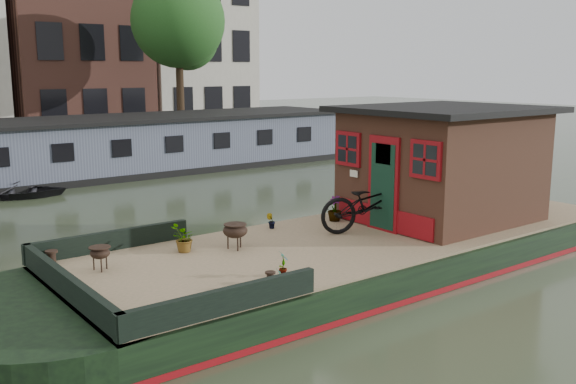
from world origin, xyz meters
TOP-DOWN VIEW (x-y plane):
  - ground at (0.00, 0.00)m, footprint 120.00×120.00m
  - houseboat_hull at (-1.33, 0.00)m, footprint 14.01×4.02m
  - houseboat_deck at (0.00, 0.00)m, footprint 11.80×3.80m
  - bow_bulwark at (-5.07, 0.00)m, footprint 3.00×4.00m
  - cabin at (2.19, 0.00)m, footprint 4.00×3.50m
  - bicycle at (0.20, 0.10)m, footprint 2.29×1.41m
  - potted_plant_a at (-2.91, -1.11)m, footprint 0.24×0.26m
  - potted_plant_b at (-1.27, 1.49)m, footprint 0.22×0.21m
  - potted_plant_c at (-3.51, 1.01)m, footprint 0.60×0.58m
  - potted_plant_d at (0.20, 1.20)m, footprint 0.40×0.40m
  - potted_plant_e at (-3.32, -1.58)m, footprint 0.18×0.20m
  - brazier_front at (-2.67, 0.63)m, footprint 0.44×0.44m
  - brazier_rear at (-5.08, 0.89)m, footprint 0.43×0.43m
  - bollard_port at (-5.60, 1.70)m, footprint 0.21×0.21m
  - bollard_stbd at (-3.28, -1.29)m, footprint 0.16×0.16m
  - dinghy at (-3.62, 11.50)m, footprint 3.42×2.95m
  - far_houseboat at (0.00, 14.00)m, footprint 20.40×4.40m
  - quay at (0.00, 20.50)m, footprint 60.00×6.00m
  - tree_right at (6.14, 19.07)m, footprint 4.40×4.40m

SIDE VIEW (x-z plane):
  - ground at x=0.00m, z-range 0.00..0.00m
  - houseboat_hull at x=-1.33m, z-range -0.03..0.57m
  - dinghy at x=-3.62m, z-range 0.00..0.59m
  - quay at x=0.00m, z-range 0.00..0.90m
  - houseboat_deck at x=0.00m, z-range 0.60..0.65m
  - bollard_stbd at x=-3.28m, z-range 0.65..0.83m
  - bollard_port at x=-5.60m, z-range 0.65..0.88m
  - potted_plant_b at x=-1.27m, z-range 0.65..0.97m
  - potted_plant_e at x=-3.32m, z-range 0.65..0.97m
  - bow_bulwark at x=-5.07m, z-range 0.65..1.00m
  - brazier_rear at x=-5.08m, z-range 0.65..1.04m
  - potted_plant_a at x=-2.91m, z-range 0.65..1.06m
  - brazier_front at x=-2.67m, z-range 0.65..1.12m
  - potted_plant_c at x=-3.51m, z-range 0.65..1.15m
  - potted_plant_d at x=0.20m, z-range 0.65..1.19m
  - far_houseboat at x=0.00m, z-range -0.09..2.02m
  - bicycle at x=0.20m, z-range 0.65..1.79m
  - cabin at x=2.19m, z-range 0.67..3.09m
  - tree_right at x=6.14m, z-range 2.19..9.59m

